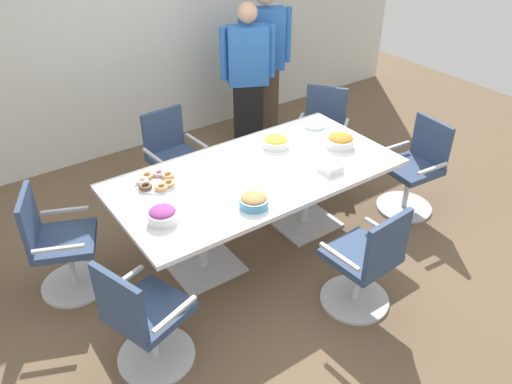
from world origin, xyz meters
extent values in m
cube|color=brown|center=(0.00, 0.00, -0.01)|extent=(10.00, 10.00, 0.01)
cube|color=silver|center=(0.00, 2.40, 1.40)|extent=(8.00, 0.10, 2.80)
cube|color=white|center=(0.00, 0.00, 0.73)|extent=(2.40, 1.20, 0.04)
cube|color=silver|center=(-0.55, 0.00, 0.01)|extent=(0.56, 0.56, 0.02)
cylinder|color=silver|center=(-0.55, 0.00, 0.37)|extent=(0.09, 0.09, 0.69)
cube|color=silver|center=(0.55, 0.00, 0.01)|extent=(0.56, 0.56, 0.02)
cylinder|color=silver|center=(0.55, 0.00, 0.37)|extent=(0.09, 0.09, 0.69)
cylinder|color=silver|center=(-1.31, -0.64, 0.01)|extent=(0.68, 0.68, 0.02)
cylinder|color=silver|center=(-1.31, -0.64, 0.23)|extent=(0.05, 0.05, 0.41)
cube|color=#33476B|center=(-1.31, -0.64, 0.46)|extent=(0.58, 0.58, 0.06)
cube|color=#33476B|center=(-1.51, -0.71, 0.70)|extent=(0.17, 0.43, 0.42)
cube|color=silver|center=(-1.38, -0.41, 0.58)|extent=(0.36, 0.14, 0.02)
cube|color=silver|center=(-1.23, -0.87, 0.58)|extent=(0.36, 0.14, 0.02)
cylinder|color=silver|center=(0.22, -1.04, 0.01)|extent=(0.57, 0.57, 0.02)
cylinder|color=silver|center=(0.22, -1.04, 0.23)|extent=(0.05, 0.05, 0.41)
cube|color=#33476B|center=(0.22, -1.04, 0.46)|extent=(0.49, 0.49, 0.06)
cube|color=#33476B|center=(0.23, -1.25, 0.70)|extent=(0.44, 0.07, 0.42)
cube|color=silver|center=(-0.03, -1.06, 0.58)|extent=(0.05, 0.37, 0.02)
cube|color=silver|center=(0.46, -1.02, 0.58)|extent=(0.05, 0.37, 0.02)
cylinder|color=silver|center=(1.53, -0.40, 0.01)|extent=(0.58, 0.58, 0.02)
cylinder|color=silver|center=(1.53, -0.40, 0.23)|extent=(0.05, 0.05, 0.41)
cube|color=#33476B|center=(1.53, -0.40, 0.46)|extent=(0.50, 0.50, 0.06)
cube|color=#33476B|center=(1.74, -0.42, 0.70)|extent=(0.08, 0.44, 0.42)
cube|color=silver|center=(1.51, -0.64, 0.58)|extent=(0.37, 0.06, 0.02)
cube|color=silver|center=(1.55, -0.16, 0.58)|extent=(0.37, 0.06, 0.02)
cylinder|color=silver|center=(1.31, 0.64, 0.01)|extent=(0.76, 0.76, 0.02)
cylinder|color=silver|center=(1.31, 0.64, 0.23)|extent=(0.05, 0.05, 0.41)
cube|color=#33476B|center=(1.31, 0.64, 0.46)|extent=(0.65, 0.65, 0.06)
cube|color=#33476B|center=(1.47, 0.77, 0.70)|extent=(0.30, 0.37, 0.42)
cube|color=silver|center=(1.46, 0.45, 0.58)|extent=(0.31, 0.25, 0.02)
cube|color=silver|center=(1.15, 0.83, 0.58)|extent=(0.31, 0.25, 0.02)
cylinder|color=silver|center=(-0.22, 1.04, 0.01)|extent=(0.58, 0.58, 0.02)
cylinder|color=silver|center=(-0.22, 1.04, 0.23)|extent=(0.05, 0.05, 0.41)
cube|color=#33476B|center=(-0.22, 1.04, 0.46)|extent=(0.49, 0.49, 0.06)
cube|color=#33476B|center=(-0.24, 1.25, 0.70)|extent=(0.44, 0.07, 0.42)
cube|color=silver|center=(0.02, 1.06, 0.58)|extent=(0.06, 0.37, 0.02)
cube|color=silver|center=(-0.46, 1.02, 0.58)|extent=(0.06, 0.37, 0.02)
cylinder|color=silver|center=(-1.53, 0.40, 0.01)|extent=(0.71, 0.71, 0.02)
cylinder|color=silver|center=(-1.53, 0.40, 0.23)|extent=(0.05, 0.05, 0.41)
cube|color=#33476B|center=(-1.53, 0.40, 0.46)|extent=(0.60, 0.60, 0.06)
cube|color=#33476B|center=(-1.72, 0.48, 0.70)|extent=(0.21, 0.42, 0.42)
cube|color=silver|center=(-1.43, 0.62, 0.58)|extent=(0.35, 0.17, 0.02)
cube|color=silver|center=(-1.62, 0.17, 0.58)|extent=(0.35, 0.17, 0.02)
cube|color=black|center=(0.98, 1.55, 0.40)|extent=(0.38, 0.32, 0.81)
cube|color=blue|center=(0.98, 1.55, 1.13)|extent=(0.49, 0.39, 0.64)
sphere|color=#DBAD89|center=(0.98, 1.55, 1.58)|extent=(0.22, 0.22, 0.22)
cylinder|color=blue|center=(1.22, 1.43, 1.16)|extent=(0.11, 0.11, 0.57)
cylinder|color=blue|center=(0.74, 1.67, 1.16)|extent=(0.11, 0.11, 0.57)
cube|color=brown|center=(1.33, 1.72, 0.43)|extent=(0.38, 0.32, 0.86)
cube|color=blue|center=(1.33, 1.72, 1.21)|extent=(0.49, 0.40, 0.68)
cylinder|color=blue|center=(1.57, 1.60, 1.24)|extent=(0.11, 0.11, 0.62)
cylinder|color=blue|center=(1.10, 1.84, 1.24)|extent=(0.11, 0.11, 0.62)
cylinder|color=white|center=(-0.94, -0.17, 0.79)|extent=(0.22, 0.22, 0.08)
ellipsoid|color=#9E3D8E|center=(-0.94, -0.17, 0.83)|extent=(0.19, 0.19, 0.07)
cylinder|color=#4C9EC6|center=(-0.30, -0.40, 0.79)|extent=(0.22, 0.22, 0.07)
ellipsoid|color=tan|center=(-0.30, -0.40, 0.82)|extent=(0.20, 0.20, 0.06)
cylinder|color=white|center=(0.41, 0.26, 0.78)|extent=(0.24, 0.24, 0.07)
ellipsoid|color=yellow|center=(0.41, 0.26, 0.82)|extent=(0.21, 0.21, 0.06)
cylinder|color=white|center=(0.88, -0.07, 0.79)|extent=(0.25, 0.25, 0.08)
ellipsoid|color=orange|center=(0.88, -0.07, 0.83)|extent=(0.22, 0.22, 0.07)
cylinder|color=white|center=(-0.76, 0.31, 0.76)|extent=(0.32, 0.32, 0.01)
torus|color=tan|center=(-0.65, 0.33, 0.78)|extent=(0.11, 0.11, 0.03)
torus|color=pink|center=(-0.69, 0.40, 0.78)|extent=(0.11, 0.11, 0.03)
torus|color=tan|center=(-0.79, 0.42, 0.78)|extent=(0.11, 0.11, 0.03)
torus|color=white|center=(-0.85, 0.37, 0.78)|extent=(0.11, 0.11, 0.03)
torus|color=brown|center=(-0.87, 0.28, 0.78)|extent=(0.11, 0.11, 0.03)
torus|color=tan|center=(-0.77, 0.20, 0.78)|extent=(0.11, 0.11, 0.03)
torus|color=tan|center=(-0.70, 0.22, 0.78)|extent=(0.11, 0.11, 0.03)
cylinder|color=white|center=(0.95, 0.38, 0.75)|extent=(0.21, 0.21, 0.01)
cylinder|color=silver|center=(0.95, 0.38, 0.76)|extent=(0.21, 0.21, 0.01)
cylinder|color=white|center=(0.95, 0.38, 0.77)|extent=(0.21, 0.21, 0.01)
cylinder|color=silver|center=(0.95, 0.38, 0.77)|extent=(0.21, 0.21, 0.01)
cylinder|color=white|center=(0.95, 0.38, 0.78)|extent=(0.21, 0.21, 0.01)
cube|color=white|center=(0.51, -0.35, 0.78)|extent=(0.17, 0.17, 0.06)
camera|label=1|loc=(-2.12, -3.00, 2.95)|focal=36.19mm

